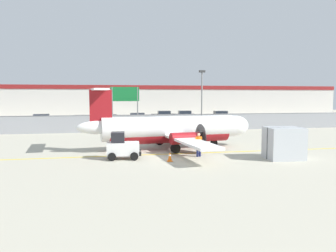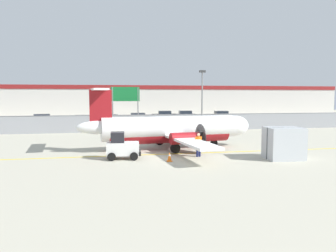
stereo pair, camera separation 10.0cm
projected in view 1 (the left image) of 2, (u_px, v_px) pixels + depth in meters
The scene contains 20 objects.
ground_plane at pixel (181, 154), 24.81m from camera, with size 140.00×140.00×0.01m.
perimeter_fence at pixel (151, 122), 40.34m from camera, with size 98.00×0.10×2.10m.
parking_lot_strip at pixel (141, 123), 51.67m from camera, with size 98.00×17.00×0.12m.
background_building at pixel (131, 101), 69.44m from camera, with size 91.00×8.10×6.50m.
commuter_airplane at pixel (173, 129), 27.09m from camera, with size 14.79×16.08×4.92m.
baggage_tug at pixel (122, 147), 22.60m from camera, with size 2.40×1.53×1.88m.
ground_crew_worker at pixel (199, 143), 23.53m from camera, with size 0.55×0.42×1.70m.
cargo_container at pixel (284, 143), 22.67m from camera, with size 2.55×2.18×2.20m.
traffic_cone_near_left at pixel (170, 157), 21.84m from camera, with size 0.36×0.36×0.64m.
traffic_cone_near_right at pixel (117, 152), 23.66m from camera, with size 0.36×0.36×0.64m.
traffic_cone_far_left at pixel (197, 141), 29.25m from camera, with size 0.36×0.36×0.64m.
parked_car_0 at pixel (41, 119), 48.28m from camera, with size 4.36×2.35×1.58m.
parked_car_1 at pixel (81, 121), 45.70m from camera, with size 4.26×2.13×1.58m.
parked_car_2 at pixel (108, 120), 47.66m from camera, with size 4.35×2.32×1.58m.
parked_car_3 at pixel (138, 118), 51.61m from camera, with size 4.27×2.16×1.58m.
parked_car_4 at pixel (163, 115), 58.79m from camera, with size 4.28×2.17×1.58m.
parked_car_5 at pixel (184, 115), 59.34m from camera, with size 4.28×2.16×1.58m.
parked_car_6 at pixel (221, 115), 58.46m from camera, with size 4.28×2.17×1.58m.
apron_light_pole at pixel (202, 96), 37.48m from camera, with size 0.70×0.30×7.27m.
highway_sign at pixel (125, 98), 41.47m from camera, with size 3.60×0.14×5.50m.
Camera 1 is at (-5.69, -21.86, 4.37)m, focal length 35.00 mm.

